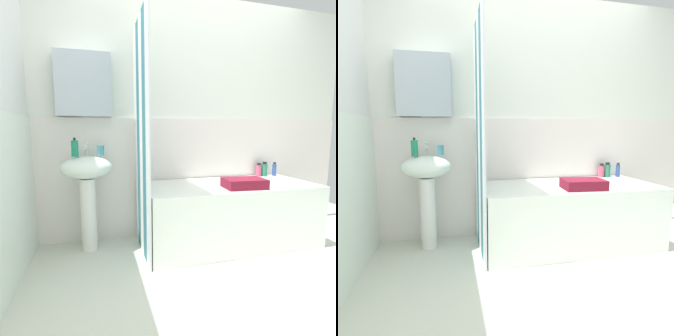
% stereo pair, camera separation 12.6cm
% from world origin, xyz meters
% --- Properties ---
extents(ground_plane, '(4.80, 5.60, 0.04)m').
position_xyz_m(ground_plane, '(0.00, 0.00, -0.02)').
color(ground_plane, silver).
extents(wall_back_tiled, '(3.60, 0.18, 2.40)m').
position_xyz_m(wall_back_tiled, '(-0.06, 1.26, 1.14)').
color(wall_back_tiled, white).
rests_on(wall_back_tiled, ground_plane).
extents(sink, '(0.44, 0.34, 0.86)m').
position_xyz_m(sink, '(-1.06, 1.03, 0.63)').
color(sink, white).
rests_on(sink, ground_plane).
extents(faucet, '(0.03, 0.12, 0.12)m').
position_xyz_m(faucet, '(-1.06, 1.11, 0.92)').
color(faucet, silver).
rests_on(faucet, sink).
extents(soap_dispenser, '(0.06, 0.06, 0.16)m').
position_xyz_m(soap_dispenser, '(-1.15, 1.01, 0.93)').
color(soap_dispenser, '#1C815E').
rests_on(soap_dispenser, sink).
extents(toothbrush_cup, '(0.06, 0.06, 0.09)m').
position_xyz_m(toothbrush_cup, '(-0.94, 1.10, 0.90)').
color(toothbrush_cup, teal).
rests_on(toothbrush_cup, sink).
extents(bathtub, '(1.63, 0.73, 0.58)m').
position_xyz_m(bathtub, '(0.23, 0.86, 0.29)').
color(bathtub, white).
rests_on(bathtub, ground_plane).
extents(shower_curtain, '(0.01, 0.73, 2.00)m').
position_xyz_m(shower_curtain, '(-0.60, 0.86, 1.00)').
color(shower_curtain, white).
rests_on(shower_curtain, ground_plane).
extents(body_wash_bottle, '(0.04, 0.04, 0.15)m').
position_xyz_m(body_wash_bottle, '(0.94, 1.14, 0.65)').
color(body_wash_bottle, '#344F9A').
rests_on(body_wash_bottle, bathtub).
extents(conditioner_bottle, '(0.06, 0.06, 0.16)m').
position_xyz_m(conditioner_bottle, '(0.82, 1.15, 0.65)').
color(conditioner_bottle, '#277356').
rests_on(conditioner_bottle, bathtub).
extents(shampoo_bottle, '(0.06, 0.06, 0.15)m').
position_xyz_m(shampoo_bottle, '(0.76, 1.16, 0.65)').
color(shampoo_bottle, '#C54A69').
rests_on(shampoo_bottle, bathtub).
extents(towel_folded, '(0.37, 0.27, 0.08)m').
position_xyz_m(towel_folded, '(0.27, 0.66, 0.62)').
color(towel_folded, maroon).
rests_on(towel_folded, bathtub).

